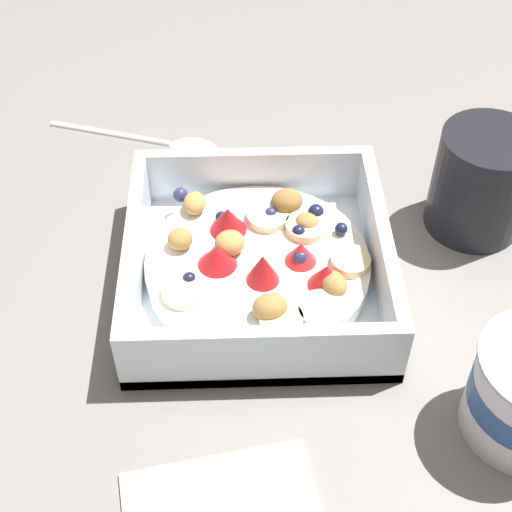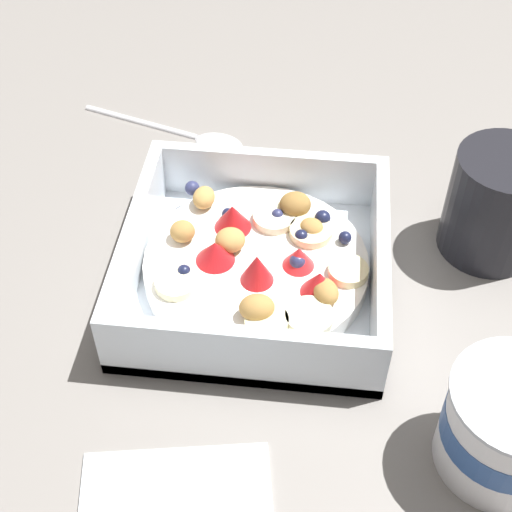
% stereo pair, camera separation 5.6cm
% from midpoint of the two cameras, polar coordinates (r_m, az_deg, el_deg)
% --- Properties ---
extents(ground_plane, '(2.40, 2.40, 0.00)m').
position_cam_midpoint_polar(ground_plane, '(0.59, -4.11, -1.46)').
color(ground_plane, gray).
extents(fruit_bowl, '(0.20, 0.20, 0.06)m').
position_cam_midpoint_polar(fruit_bowl, '(0.57, -2.73, -0.85)').
color(fruit_bowl, white).
rests_on(fruit_bowl, ground).
extents(spoon, '(0.07, 0.17, 0.01)m').
position_cam_midpoint_polar(spoon, '(0.72, -9.24, 8.71)').
color(spoon, silver).
rests_on(spoon, ground).
extents(coffee_mug, '(0.11, 0.08, 0.09)m').
position_cam_midpoint_polar(coffee_mug, '(0.62, 14.50, 5.56)').
color(coffee_mug, black).
rests_on(coffee_mug, ground).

